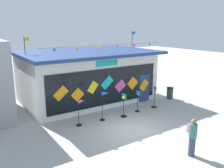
{
  "coord_description": "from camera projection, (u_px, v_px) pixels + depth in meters",
  "views": [
    {
      "loc": [
        -7.53,
        -9.1,
        5.42
      ],
      "look_at": [
        0.58,
        3.03,
        1.87
      ],
      "focal_mm": 38.12,
      "sensor_mm": 36.0,
      "label": 1
    }
  ],
  "objects": [
    {
      "name": "ground_plane",
      "position": [
        135.0,
        130.0,
        12.7
      ],
      "size": [
        80.0,
        80.0,
        0.0
      ],
      "primitive_type": "plane",
      "color": "#ADAAA5"
    },
    {
      "name": "kite_shop_building",
      "position": [
        87.0,
        75.0,
        17.72
      ],
      "size": [
        9.49,
        6.37,
        5.02
      ],
      "color": "silver",
      "rests_on": "ground_plane"
    },
    {
      "name": "wind_spinner_far_left",
      "position": [
        81.0,
        107.0,
        13.13
      ],
      "size": [
        0.54,
        0.31,
        1.52
      ],
      "color": "black",
      "rests_on": "ground_plane"
    },
    {
      "name": "wind_spinner_left",
      "position": [
        104.0,
        99.0,
        13.85
      ],
      "size": [
        0.58,
        0.31,
        1.75
      ],
      "color": "black",
      "rests_on": "ground_plane"
    },
    {
      "name": "wind_spinner_center_left",
      "position": [
        124.0,
        101.0,
        14.36
      ],
      "size": [
        0.45,
        0.37,
        1.52
      ],
      "color": "black",
      "rests_on": "ground_plane"
    },
    {
      "name": "wind_spinner_center_right",
      "position": [
        138.0,
        97.0,
        15.24
      ],
      "size": [
        0.4,
        0.3,
        1.48
      ],
      "color": "black",
      "rests_on": "ground_plane"
    },
    {
      "name": "wind_spinner_right",
      "position": [
        155.0,
        95.0,
        16.1
      ],
      "size": [
        0.38,
        0.38,
        1.53
      ],
      "color": "black",
      "rests_on": "ground_plane"
    },
    {
      "name": "person_near_camera",
      "position": [
        192.0,
        136.0,
        10.05
      ],
      "size": [
        0.37,
        0.47,
        1.68
      ],
      "rotation": [
        0.0,
        0.0,
        6.03
      ],
      "color": "#333D56",
      "rests_on": "ground_plane"
    },
    {
      "name": "trash_bin",
      "position": [
        170.0,
        93.0,
        18.21
      ],
      "size": [
        0.52,
        0.52,
        0.88
      ],
      "color": "#2D4238",
      "rests_on": "ground_plane"
    }
  ]
}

